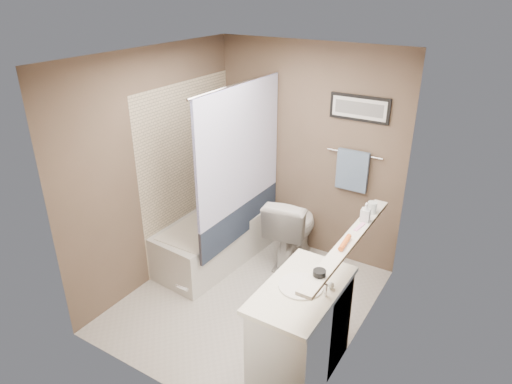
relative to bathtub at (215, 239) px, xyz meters
The scene contains 32 objects.
ground 0.92m from the bathtub, 31.85° to the right, with size 2.50×2.50×0.00m, color beige.
ceiling 2.31m from the bathtub, 31.85° to the right, with size 2.20×2.50×0.04m, color white.
wall_back 1.43m from the bathtub, 45.53° to the left, with size 2.20×0.04×2.40m, color brown.
wall_front 2.08m from the bathtub, 66.14° to the right, with size 2.20×0.04×2.40m, color brown.
wall_left 1.11m from the bathtub, 125.31° to the right, with size 0.04×2.50×2.40m, color brown.
wall_right 2.11m from the bathtub, 14.28° to the right, with size 0.04×2.50×2.40m, color brown.
tile_surround 0.82m from the bathtub, behind, with size 0.02×1.55×2.00m, color beige.
curtain_rod 1.83m from the bathtub, ahead, with size 0.02×0.02×1.55m, color silver.
curtain_upper 1.20m from the bathtub, ahead, with size 0.03×1.45×1.28m, color white.
curtain_lower 0.48m from the bathtub, ahead, with size 0.03×1.45×0.36m, color #232E41.
mirror 2.38m from the bathtub, 18.51° to the right, with size 0.02×1.60×1.00m, color silver.
shelf 2.07m from the bathtub, 19.04° to the right, with size 0.12×1.60×0.03m, color silver.
towel_bar 1.83m from the bathtub, 29.95° to the left, with size 0.02×0.02×0.60m, color silver.
towel 1.73m from the bathtub, 29.28° to the left, with size 0.34×0.05×0.44m, color #84A2C1.
art_frame 2.15m from the bathtub, 30.51° to the left, with size 0.62×0.03×0.26m, color black.
art_mat 2.14m from the bathtub, 30.05° to the left, with size 0.56×0.00×0.20m, color white.
art_image 2.14m from the bathtub, 29.95° to the left, with size 0.50×0.00×0.13m, color #595959.
door 2.27m from the bathtub, 52.72° to the right, with size 0.80×0.02×2.00m, color silver.
door_handle 2.06m from the bathtub, 59.64° to the right, with size 0.02×0.02×0.10m, color silver.
bathtub is the anchor object (origin of this frame).
tub_rim 0.25m from the bathtub, 153.43° to the right, with size 0.56×1.36×0.02m, color beige.
toilet 0.90m from the bathtub, 29.08° to the left, with size 0.46×0.81×0.83m, color silver.
vanity 1.90m from the bathtub, 32.46° to the right, with size 0.50×0.90×0.80m, color white.
countertop 1.97m from the bathtub, 32.62° to the right, with size 0.54×0.96×0.04m, color white.
sink_basin 1.97m from the bathtub, 32.79° to the right, with size 0.34×0.34×0.01m, color white.
faucet_spout 2.15m from the bathtub, 29.76° to the right, with size 0.02×0.02×0.10m, color silver.
faucet_knob 2.10m from the bathtub, 27.28° to the right, with size 0.05×0.05×0.05m, color silver.
candle_bowl_near 2.31m from the bathtub, 33.33° to the right, with size 0.09×0.09×0.04m, color black.
hair_brush_front 2.12m from the bathtub, 21.72° to the right, with size 0.04×0.04×0.22m, color #DD5D1F.
pink_comb 2.02m from the bathtub, 12.23° to the right, with size 0.03×0.16×0.01m, color #FD9ACF.
glass_jar 2.01m from the bathtub, ahead, with size 0.08×0.08×0.10m, color silver.
soap_bottle 2.04m from the bathtub, ahead, with size 0.07×0.08×0.16m, color #999999.
Camera 1 is at (2.02, -3.13, 2.94)m, focal length 32.00 mm.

